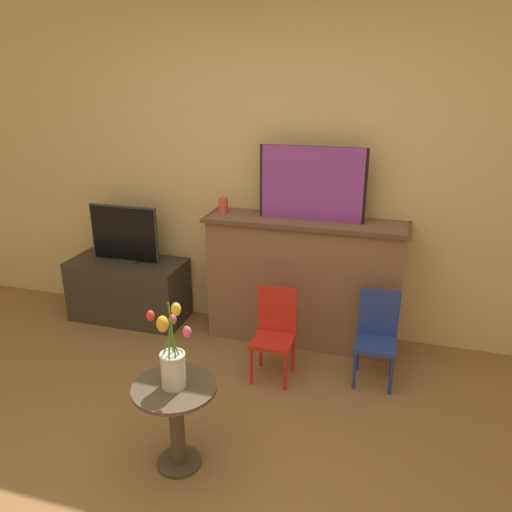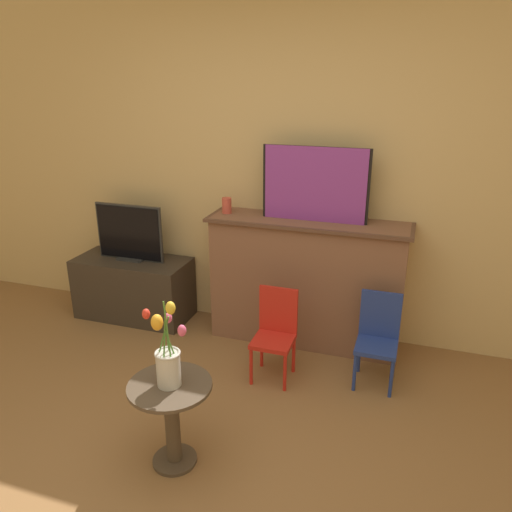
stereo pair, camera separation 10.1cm
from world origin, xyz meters
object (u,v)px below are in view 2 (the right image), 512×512
Objects in this scene: chair_red at (275,330)px; chair_blue at (378,335)px; tv_monitor at (129,233)px; vase_tulips at (168,358)px; painting at (315,184)px.

chair_blue is at bearing 12.39° from chair_red.
tv_monitor reaches higher than chair_red.
tv_monitor is 0.94× the size of chair_red.
vase_tulips is at bearing -105.68° from chair_red.
tv_monitor is at bearing 127.23° from vase_tulips.
painting is 1.55× the size of vase_tulips.
chair_red is 1.00× the size of chair_blue.
painting is 1.63m from tv_monitor.
tv_monitor is (-1.55, -0.06, -0.51)m from painting.
vase_tulips is at bearing -104.47° from painting.
chair_red is (1.43, -0.50, -0.41)m from tv_monitor.
vase_tulips reaches higher than tv_monitor.
tv_monitor is 1.89m from vase_tulips.
chair_blue is at bearing -9.49° from tv_monitor.
chair_blue is (0.56, -0.41, -0.91)m from painting.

